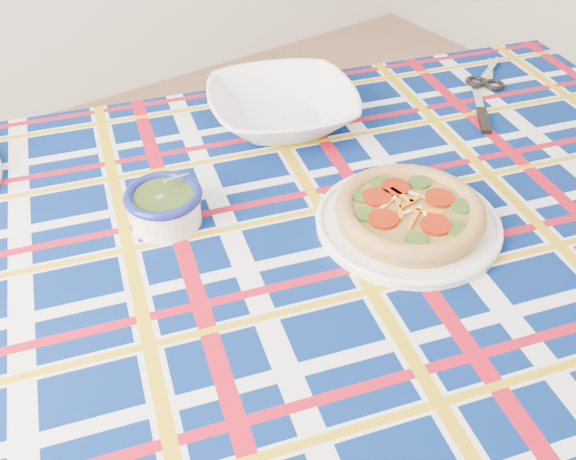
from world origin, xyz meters
TOP-DOWN VIEW (x-y plane):
  - floor at (0.00, 0.00)m, footprint 4.00×4.00m
  - dining_table at (-0.39, -0.24)m, footprint 2.03×1.59m
  - tablecloth at (-0.39, -0.24)m, footprint 2.08×1.63m
  - main_focaccia_plate at (-0.20, -0.33)m, footprint 0.41×0.41m
  - pesto_bowl at (-0.54, -0.08)m, footprint 0.16×0.16m
  - serving_bowl at (-0.18, 0.08)m, footprint 0.41×0.41m
  - table_knife at (0.25, -0.08)m, footprint 0.19×0.21m
  - kitchen_scissors at (0.38, -0.01)m, footprint 0.22×0.19m

SIDE VIEW (x-z plane):
  - floor at x=0.00m, z-range 0.00..0.00m
  - dining_table at x=-0.39m, z-range 0.34..1.18m
  - tablecloth at x=-0.39m, z-range 0.73..0.84m
  - table_knife at x=0.25m, z-range 0.84..0.86m
  - kitchen_scissors at x=0.38m, z-range 0.84..0.86m
  - main_focaccia_plate at x=-0.20m, z-range 0.84..0.91m
  - serving_bowl at x=-0.18m, z-range 0.84..0.92m
  - pesto_bowl at x=-0.54m, z-range 0.84..0.93m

